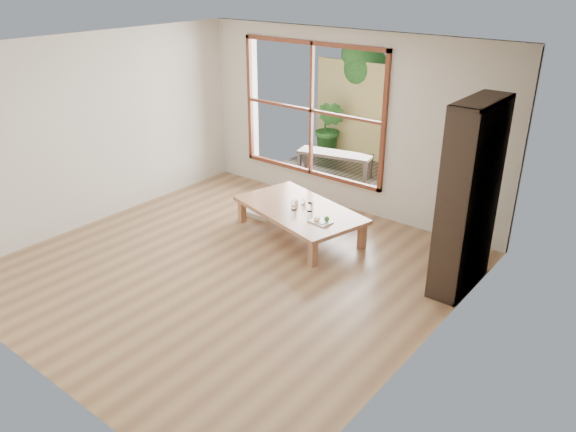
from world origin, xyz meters
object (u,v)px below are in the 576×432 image
(bookshelf, at_px, (469,198))
(low_table, at_px, (299,211))
(food_tray, at_px, (322,221))
(garden_bench, at_px, (335,156))

(bookshelf, bearing_deg, low_table, -177.70)
(food_tray, bearing_deg, low_table, 165.20)
(bookshelf, height_order, food_tray, bookshelf)
(bookshelf, height_order, garden_bench, bookshelf)
(low_table, height_order, bookshelf, bookshelf)
(low_table, relative_size, bookshelf, 0.92)
(low_table, relative_size, food_tray, 6.57)
(low_table, xyz_separation_m, garden_bench, (-0.91, 2.19, 0.03))
(food_tray, bearing_deg, garden_bench, 127.01)
(low_table, height_order, garden_bench, garden_bench)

